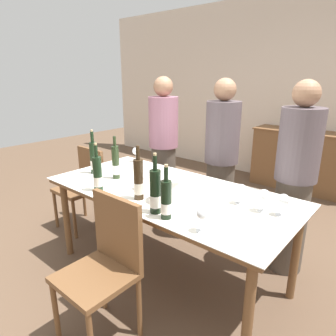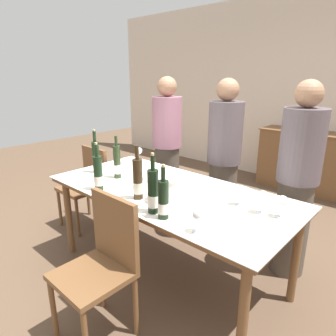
# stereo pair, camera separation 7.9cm
# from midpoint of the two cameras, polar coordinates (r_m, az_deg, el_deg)

# --- Properties ---
(ground_plane) EXTENTS (12.00, 12.00, 0.00)m
(ground_plane) POSITION_cam_midpoint_polar(r_m,az_deg,el_deg) (2.75, 0.87, -19.29)
(ground_plane) COLOR brown
(back_wall) EXTENTS (8.00, 0.10, 2.80)m
(back_wall) POSITION_cam_midpoint_polar(r_m,az_deg,el_deg) (4.99, 26.09, 12.83)
(back_wall) COLOR beige
(back_wall) RESTS_ON ground_plane
(sideboard_cabinet) EXTENTS (1.52, 0.46, 0.88)m
(sideboard_cabinet) POSITION_cam_midpoint_polar(r_m,az_deg,el_deg) (4.79, 26.28, 0.94)
(sideboard_cabinet) COLOR brown
(sideboard_cabinet) RESTS_ON ground_plane
(dining_table) EXTENTS (2.01, 0.96, 0.77)m
(dining_table) POSITION_cam_midpoint_polar(r_m,az_deg,el_deg) (2.40, 0.95, -5.64)
(dining_table) COLOR brown
(dining_table) RESTS_ON ground_plane
(ice_bucket) EXTENTS (0.21, 0.21, 0.18)m
(ice_bucket) POSITION_cam_midpoint_polar(r_m,az_deg,el_deg) (2.13, 0.98, -3.94)
(ice_bucket) COLOR white
(ice_bucket) RESTS_ON dining_table
(wine_bottle_0) EXTENTS (0.07, 0.07, 0.40)m
(wine_bottle_0) POSITION_cam_midpoint_polar(r_m,az_deg,el_deg) (2.82, -12.78, 1.94)
(wine_bottle_0) COLOR black
(wine_bottle_0) RESTS_ON dining_table
(wine_bottle_1) EXTENTS (0.07, 0.07, 0.36)m
(wine_bottle_1) POSITION_cam_midpoint_polar(r_m,az_deg,el_deg) (1.88, 0.32, -6.18)
(wine_bottle_1) COLOR black
(wine_bottle_1) RESTS_ON dining_table
(wine_bottle_2) EXTENTS (0.06, 0.06, 0.38)m
(wine_bottle_2) POSITION_cam_midpoint_polar(r_m,az_deg,el_deg) (2.64, -8.81, 1.00)
(wine_bottle_2) COLOR #28381E
(wine_bottle_2) RESTS_ON dining_table
(wine_bottle_3) EXTENTS (0.08, 0.08, 0.40)m
(wine_bottle_3) POSITION_cam_midpoint_polar(r_m,az_deg,el_deg) (1.95, -1.69, -4.70)
(wine_bottle_3) COLOR black
(wine_bottle_3) RESTS_ON dining_table
(wine_bottle_4) EXTENTS (0.07, 0.07, 0.40)m
(wine_bottle_4) POSITION_cam_midpoint_polar(r_m,az_deg,el_deg) (2.17, -4.74, -2.32)
(wine_bottle_4) COLOR #332314
(wine_bottle_4) RESTS_ON dining_table
(wine_bottle_5) EXTENTS (0.07, 0.07, 0.38)m
(wine_bottle_5) POSITION_cam_midpoint_polar(r_m,az_deg,el_deg) (2.39, -12.23, -1.11)
(wine_bottle_5) COLOR black
(wine_bottle_5) RESTS_ON dining_table
(wine_glass_0) EXTENTS (0.08, 0.08, 0.15)m
(wine_glass_0) POSITION_cam_midpoint_polar(r_m,az_deg,el_deg) (2.04, 21.99, -6.10)
(wine_glass_0) COLOR white
(wine_glass_0) RESTS_ON dining_table
(wine_glass_1) EXTENTS (0.09, 0.09, 0.15)m
(wine_glass_1) POSITION_cam_midpoint_polar(r_m,az_deg,el_deg) (2.06, 18.65, -5.39)
(wine_glass_1) COLOR white
(wine_glass_1) RESTS_ON dining_table
(wine_glass_2) EXTENTS (0.07, 0.07, 0.15)m
(wine_glass_2) POSITION_cam_midpoint_polar(r_m,az_deg,el_deg) (1.73, 7.08, -8.94)
(wine_glass_2) COLOR white
(wine_glass_2) RESTS_ON dining_table
(wine_glass_3) EXTENTS (0.08, 0.08, 0.15)m
(wine_glass_3) POSITION_cam_midpoint_polar(r_m,az_deg,el_deg) (3.13, -4.87, 3.16)
(wine_glass_3) COLOR white
(wine_glass_3) RESTS_ON dining_table
(wine_glass_4) EXTENTS (0.08, 0.08, 0.14)m
(wine_glass_4) POSITION_cam_midpoint_polar(r_m,az_deg,el_deg) (2.36, -4.26, -1.80)
(wine_glass_4) COLOR white
(wine_glass_4) RESTS_ON dining_table
(wine_glass_5) EXTENTS (0.08, 0.08, 0.15)m
(wine_glass_5) POSITION_cam_midpoint_polar(r_m,az_deg,el_deg) (2.14, 14.61, -4.29)
(wine_glass_5) COLOR white
(wine_glass_5) RESTS_ON dining_table
(chair_near_front) EXTENTS (0.42, 0.42, 0.93)m
(chair_near_front) POSITION_cam_midpoint_polar(r_m,az_deg,el_deg) (2.00, -11.16, -16.61)
(chair_near_front) COLOR brown
(chair_near_front) RESTS_ON ground_plane
(chair_left_end) EXTENTS (0.42, 0.42, 0.87)m
(chair_left_end) POSITION_cam_midpoint_polar(r_m,az_deg,el_deg) (3.46, -14.46, -2.43)
(chair_left_end) COLOR brown
(chair_left_end) RESTS_ON ground_plane
(person_host) EXTENTS (0.33, 0.33, 1.63)m
(person_host) POSITION_cam_midpoint_polar(r_m,az_deg,el_deg) (3.45, 0.49, 3.52)
(person_host) COLOR #51473D
(person_host) RESTS_ON ground_plane
(person_guest_left) EXTENTS (0.33, 0.33, 1.62)m
(person_guest_left) POSITION_cam_midpoint_polar(r_m,az_deg,el_deg) (3.01, 11.30, 0.97)
(person_guest_left) COLOR #51473D
(person_guest_left) RESTS_ON ground_plane
(person_guest_right) EXTENTS (0.33, 0.33, 1.61)m
(person_guest_right) POSITION_cam_midpoint_polar(r_m,az_deg,el_deg) (2.64, 24.14, -2.66)
(person_guest_right) COLOR #51473D
(person_guest_right) RESTS_ON ground_plane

